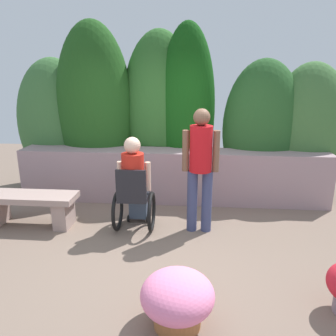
{
  "coord_description": "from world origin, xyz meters",
  "views": [
    {
      "loc": [
        0.39,
        -3.7,
        2.13
      ],
      "look_at": [
        0.0,
        0.72,
        0.85
      ],
      "focal_mm": 35.34,
      "sensor_mm": 36.0,
      "label": 1
    }
  ],
  "objects_px": {
    "flower_pot_purple_near": "(177,299)",
    "stone_bench": "(29,205)",
    "person_in_wheelchair": "(134,187)",
    "person_standing_companion": "(200,163)"
  },
  "relations": [
    {
      "from": "person_in_wheelchair",
      "to": "person_standing_companion",
      "type": "bearing_deg",
      "value": 11.87
    },
    {
      "from": "person_standing_companion",
      "to": "stone_bench",
      "type": "bearing_deg",
      "value": -173.81
    },
    {
      "from": "person_in_wheelchair",
      "to": "stone_bench",
      "type": "bearing_deg",
      "value": -169.76
    },
    {
      "from": "person_in_wheelchair",
      "to": "flower_pot_purple_near",
      "type": "relative_size",
      "value": 2.08
    },
    {
      "from": "stone_bench",
      "to": "person_standing_companion",
      "type": "relative_size",
      "value": 0.81
    },
    {
      "from": "person_in_wheelchair",
      "to": "flower_pot_purple_near",
      "type": "height_order",
      "value": "person_in_wheelchair"
    },
    {
      "from": "stone_bench",
      "to": "person_in_wheelchair",
      "type": "height_order",
      "value": "person_in_wheelchair"
    },
    {
      "from": "flower_pot_purple_near",
      "to": "stone_bench",
      "type": "bearing_deg",
      "value": 141.08
    },
    {
      "from": "stone_bench",
      "to": "flower_pot_purple_near",
      "type": "xyz_separation_m",
      "value": [
        2.24,
        -1.81,
        -0.04
      ]
    },
    {
      "from": "stone_bench",
      "to": "person_standing_companion",
      "type": "distance_m",
      "value": 2.53
    }
  ]
}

